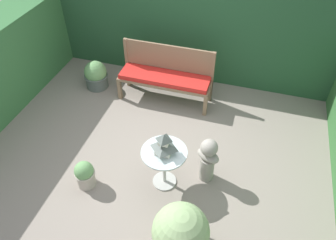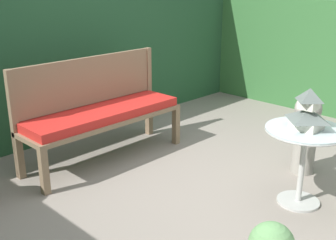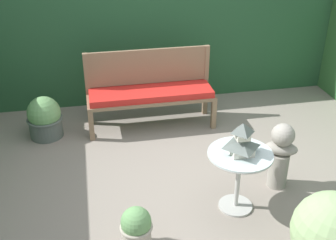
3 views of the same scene
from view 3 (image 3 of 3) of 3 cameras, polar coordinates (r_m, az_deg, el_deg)
name	(u,v)px [view 3 (image 3 of 3)]	position (r m, az deg, el deg)	size (l,w,h in m)	color
ground	(194,180)	(4.47, 3.51, -8.12)	(30.00, 30.00, 0.00)	gray
foliage_hedge_back	(155,31)	(6.17, -1.80, 11.95)	(6.40, 0.75, 1.81)	#234C2D
garden_bench	(151,96)	(5.26, -2.31, 3.30)	(1.59, 0.47, 0.50)	#7F664C
bench_backrest	(148,70)	(5.35, -2.74, 6.76)	(1.59, 0.06, 0.96)	#7F664C
patio_table	(239,165)	(3.90, 9.63, -6.09)	(0.59, 0.59, 0.61)	#B7B7B2
pagoda_birdhouse	(242,141)	(3.76, 9.95, -2.77)	(0.26, 0.26, 0.31)	silver
garden_bust	(280,153)	(4.32, 14.98, -4.35)	(0.37, 0.30, 0.71)	gray
potted_plant_bench_right	(136,229)	(3.60, -4.31, -14.48)	(0.28, 0.28, 0.41)	#ADA393
potted_plant_patio_mid	(332,237)	(3.59, 21.28, -14.54)	(0.64, 0.64, 0.70)	slate
potted_plant_table_near	(45,118)	(5.32, -16.36, 0.23)	(0.43, 0.43, 0.52)	#4C5651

